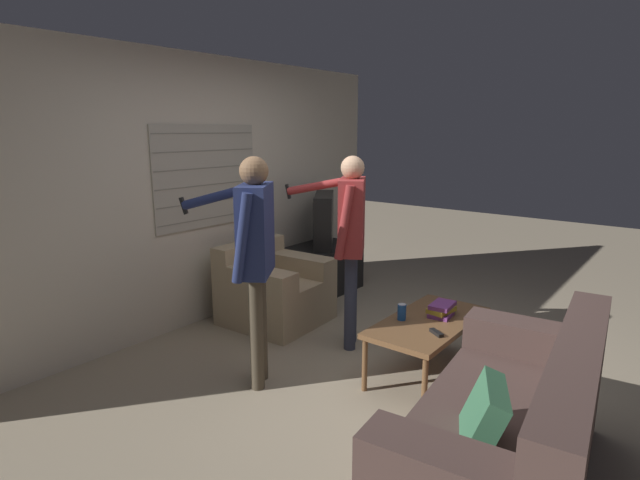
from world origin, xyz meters
TOP-DOWN VIEW (x-y plane):
  - ground_plane at (0.00, 0.00)m, footprint 16.00×16.00m
  - wall_back at (0.00, 2.03)m, footprint 5.20×0.08m
  - couch_blue at (-0.69, -1.20)m, footprint 1.83×0.99m
  - armchair_beige at (0.33, 1.44)m, footprint 0.92×0.92m
  - coffee_table at (0.26, -0.27)m, footprint 1.11×0.56m
  - tv_stand at (1.39, 1.63)m, footprint 0.81×0.58m
  - tv at (1.39, 1.63)m, footprint 0.75×0.62m
  - person_left_standing at (-0.66, 0.66)m, footprint 0.52×0.85m
  - person_right_standing at (0.32, 0.51)m, footprint 0.55×0.86m
  - book_stack at (0.40, -0.31)m, footprint 0.25×0.18m
  - soda_can at (0.14, -0.10)m, footprint 0.07×0.07m
  - spare_remote at (0.04, -0.43)m, footprint 0.10×0.13m

SIDE VIEW (x-z plane):
  - ground_plane at x=0.00m, z-range 0.00..0.00m
  - tv_stand at x=1.39m, z-range 0.00..0.54m
  - armchair_beige at x=0.33m, z-range -0.07..0.70m
  - couch_blue at x=-0.69m, z-range -0.10..0.79m
  - coffee_table at x=0.26m, z-range 0.18..0.62m
  - spare_remote at x=0.04m, z-range 0.44..0.47m
  - book_stack at x=0.40m, z-range 0.45..0.55m
  - soda_can at x=0.14m, z-range 0.44..0.57m
  - tv at x=1.39m, z-range 0.54..1.14m
  - person_right_standing at x=0.32m, z-range 0.23..1.88m
  - person_left_standing at x=-0.66m, z-range 0.23..1.92m
  - wall_back at x=0.00m, z-range 0.00..2.55m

